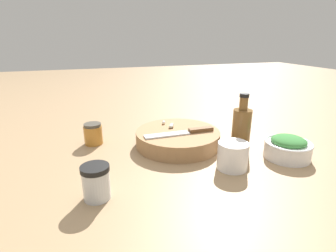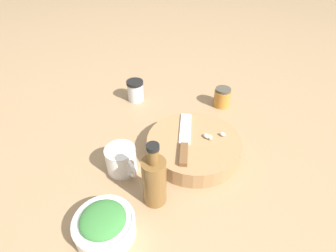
{
  "view_description": "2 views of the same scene",
  "coord_description": "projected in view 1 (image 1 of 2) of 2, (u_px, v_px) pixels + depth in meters",
  "views": [
    {
      "loc": [
        0.24,
        0.71,
        0.36
      ],
      "look_at": [
        -0.0,
        -0.04,
        0.09
      ],
      "focal_mm": 28.0,
      "sensor_mm": 36.0,
      "label": 1
    },
    {
      "loc": [
        -0.65,
        -0.05,
        0.57
      ],
      "look_at": [
        -0.03,
        0.0,
        0.09
      ],
      "focal_mm": 28.0,
      "sensor_mm": 36.0,
      "label": 2
    }
  ],
  "objects": [
    {
      "name": "oil_bottle",
      "position": [
        241.0,
        128.0,
        0.86
      ],
      "size": [
        0.06,
        0.06,
        0.19
      ],
      "color": "brown",
      "rests_on": "ground_plane"
    },
    {
      "name": "herb_bowl",
      "position": [
        288.0,
        147.0,
        0.81
      ],
      "size": [
        0.14,
        0.14,
        0.07
      ],
      "color": "white",
      "rests_on": "ground_plane"
    },
    {
      "name": "honey_jar",
      "position": [
        93.0,
        134.0,
        0.92
      ],
      "size": [
        0.06,
        0.06,
        0.07
      ],
      "color": "#BC7A2D",
      "rests_on": "ground_plane"
    },
    {
      "name": "ground_plane",
      "position": [
        172.0,
        156.0,
        0.83
      ],
      "size": [
        5.0,
        5.0,
        0.0
      ],
      "primitive_type": "plane",
      "color": "#997A56"
    },
    {
      "name": "garlic_cloves",
      "position": [
        169.0,
        125.0,
        0.94
      ],
      "size": [
        0.04,
        0.07,
        0.01
      ],
      "color": "white",
      "rests_on": "cutting_board"
    },
    {
      "name": "cutting_board",
      "position": [
        178.0,
        138.0,
        0.91
      ],
      "size": [
        0.29,
        0.29,
        0.05
      ],
      "color": "#9E754C",
      "rests_on": "ground_plane"
    },
    {
      "name": "chef_knife",
      "position": [
        184.0,
        132.0,
        0.87
      ],
      "size": [
        0.24,
        0.03,
        0.01
      ],
      "rotation": [
        0.0,
        0.0,
        4.71
      ],
      "color": "brown",
      "rests_on": "cutting_board"
    },
    {
      "name": "spice_jar",
      "position": [
        96.0,
        182.0,
        0.6
      ],
      "size": [
        0.07,
        0.07,
        0.08
      ],
      "color": "silver",
      "rests_on": "ground_plane"
    },
    {
      "name": "coffee_mug",
      "position": [
        233.0,
        155.0,
        0.74
      ],
      "size": [
        0.1,
        0.1,
        0.08
      ],
      "color": "white",
      "rests_on": "ground_plane"
    }
  ]
}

